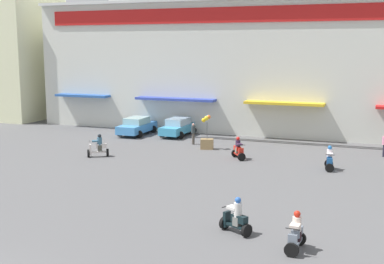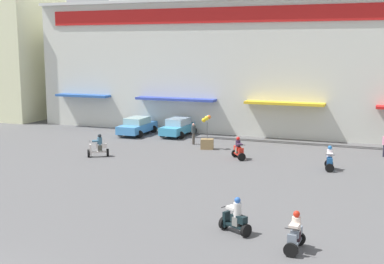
% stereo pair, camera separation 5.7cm
% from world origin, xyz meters
% --- Properties ---
extents(ground_plane, '(128.00, 128.00, 0.00)m').
position_xyz_m(ground_plane, '(0.00, 13.00, 0.00)').
color(ground_plane, '#535354').
extents(colonial_building, '(36.94, 16.15, 20.15)m').
position_xyz_m(colonial_building, '(-0.00, 35.87, 8.85)').
color(colonial_building, silver).
rests_on(colonial_building, ground).
extents(flank_building_left, '(11.32, 8.05, 12.19)m').
position_xyz_m(flank_building_left, '(-26.09, 32.82, 6.09)').
color(flank_building_left, beige).
rests_on(flank_building_left, ground).
extents(parked_car_0, '(2.35, 4.39, 1.47)m').
position_xyz_m(parked_car_0, '(-7.57, 27.54, 0.74)').
color(parked_car_0, '#438BD0').
rests_on(parked_car_0, ground).
extents(parked_car_1, '(2.31, 4.36, 1.47)m').
position_xyz_m(parked_car_1, '(-4.14, 28.28, 0.74)').
color(parked_car_1, '#3A98C5').
rests_on(parked_car_1, ground).
extents(scooter_rider_2, '(0.70, 1.36, 1.48)m').
position_xyz_m(scooter_rider_2, '(8.92, 20.32, 0.61)').
color(scooter_rider_2, black).
rests_on(scooter_rider_2, ground).
extents(scooter_rider_3, '(0.60, 1.37, 1.48)m').
position_xyz_m(scooter_rider_3, '(9.08, 7.19, 0.61)').
color(scooter_rider_3, black).
rests_on(scooter_rider_3, ground).
extents(scooter_rider_5, '(1.46, 1.21, 1.55)m').
position_xyz_m(scooter_rider_5, '(-6.02, 18.72, 0.65)').
color(scooter_rider_5, black).
rests_on(scooter_rider_5, ground).
extents(scooter_rider_8, '(1.21, 1.40, 1.47)m').
position_xyz_m(scooter_rider_8, '(2.98, 21.37, 0.61)').
color(scooter_rider_8, black).
rests_on(scooter_rider_8, ground).
extents(scooter_rider_9, '(1.42, 1.08, 1.50)m').
position_xyz_m(scooter_rider_9, '(6.57, 8.15, 0.61)').
color(scooter_rider_9, black).
rests_on(scooter_rider_9, ground).
extents(pedestrian_1, '(0.40, 0.40, 1.62)m').
position_xyz_m(pedestrian_1, '(-1.59, 25.12, 0.92)').
color(pedestrian_1, '#4A443D').
rests_on(pedestrian_1, ground).
extents(balloon_vendor_cart, '(1.02, 0.79, 2.50)m').
position_xyz_m(balloon_vendor_cart, '(-0.04, 23.76, 0.80)').
color(balloon_vendor_cart, '#92774C').
rests_on(balloon_vendor_cart, ground).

